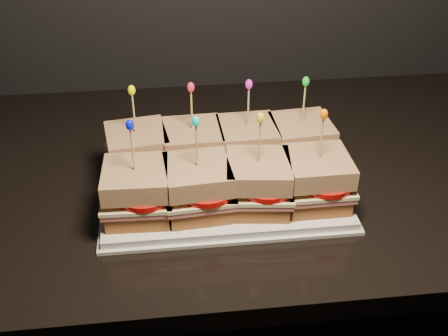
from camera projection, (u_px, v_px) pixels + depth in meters
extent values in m
cube|color=black|center=(76.00, 183.00, 1.00)|extent=(2.52, 0.69, 0.04)
cube|color=silver|center=(224.00, 191.00, 0.94)|extent=(0.39, 0.24, 0.02)
cube|color=silver|center=(224.00, 194.00, 0.94)|extent=(0.40, 0.25, 0.01)
cube|color=brown|center=(139.00, 167.00, 0.96)|extent=(0.11, 0.11, 0.03)
cube|color=#CE5D59|center=(138.00, 158.00, 0.95)|extent=(0.12, 0.11, 0.01)
cube|color=beige|center=(138.00, 155.00, 0.94)|extent=(0.12, 0.12, 0.01)
cylinder|color=#B30C0A|center=(145.00, 153.00, 0.94)|extent=(0.09, 0.09, 0.01)
cube|color=#662C0F|center=(137.00, 140.00, 0.93)|extent=(0.11, 0.11, 0.03)
cylinder|color=tan|center=(134.00, 116.00, 0.90)|extent=(0.00, 0.00, 0.09)
ellipsoid|color=#F1EB02|center=(132.00, 90.00, 0.88)|extent=(0.01, 0.01, 0.02)
cube|color=brown|center=(194.00, 163.00, 0.97)|extent=(0.10, 0.10, 0.03)
cube|color=#CE5D59|center=(193.00, 155.00, 0.96)|extent=(0.11, 0.10, 0.01)
cube|color=beige|center=(193.00, 151.00, 0.95)|extent=(0.11, 0.11, 0.01)
cylinder|color=#B30C0A|center=(200.00, 149.00, 0.94)|extent=(0.09, 0.09, 0.01)
cube|color=#662C0F|center=(193.00, 137.00, 0.94)|extent=(0.10, 0.10, 0.03)
cylinder|color=tan|center=(192.00, 112.00, 0.91)|extent=(0.00, 0.00, 0.09)
ellipsoid|color=red|center=(191.00, 87.00, 0.88)|extent=(0.01, 0.01, 0.02)
cube|color=brown|center=(247.00, 160.00, 0.97)|extent=(0.10, 0.10, 0.03)
cube|color=#CE5D59|center=(247.00, 152.00, 0.96)|extent=(0.11, 0.10, 0.01)
cube|color=beige|center=(247.00, 148.00, 0.96)|extent=(0.11, 0.11, 0.01)
cylinder|color=#B30C0A|center=(255.00, 146.00, 0.95)|extent=(0.09, 0.09, 0.01)
cube|color=#662C0F|center=(248.00, 134.00, 0.94)|extent=(0.10, 0.10, 0.03)
cylinder|color=tan|center=(248.00, 109.00, 0.92)|extent=(0.00, 0.00, 0.09)
ellipsoid|color=#CE1FD4|center=(249.00, 84.00, 0.89)|extent=(0.01, 0.01, 0.02)
cube|color=brown|center=(299.00, 157.00, 0.98)|extent=(0.10, 0.10, 0.03)
cube|color=#CE5D59|center=(300.00, 148.00, 0.97)|extent=(0.11, 0.11, 0.01)
cube|color=beige|center=(300.00, 145.00, 0.97)|extent=(0.11, 0.11, 0.01)
cylinder|color=#B30C0A|center=(308.00, 143.00, 0.96)|extent=(0.09, 0.09, 0.01)
cube|color=#662C0F|center=(301.00, 131.00, 0.95)|extent=(0.10, 0.10, 0.03)
cylinder|color=tan|center=(304.00, 106.00, 0.93)|extent=(0.00, 0.00, 0.09)
ellipsoid|color=green|center=(306.00, 81.00, 0.90)|extent=(0.01, 0.01, 0.02)
cube|color=brown|center=(139.00, 207.00, 0.87)|extent=(0.10, 0.10, 0.03)
cube|color=#CE5D59|center=(138.00, 198.00, 0.86)|extent=(0.11, 0.10, 0.01)
cube|color=beige|center=(137.00, 194.00, 0.85)|extent=(0.11, 0.11, 0.01)
cylinder|color=#B30C0A|center=(145.00, 192.00, 0.84)|extent=(0.09, 0.09, 0.01)
cube|color=#662C0F|center=(136.00, 179.00, 0.84)|extent=(0.10, 0.10, 0.03)
cylinder|color=tan|center=(133.00, 152.00, 0.81)|extent=(0.00, 0.00, 0.09)
ellipsoid|color=#060EE2|center=(130.00, 125.00, 0.78)|extent=(0.01, 0.01, 0.02)
cube|color=brown|center=(199.00, 202.00, 0.87)|extent=(0.10, 0.10, 0.03)
cube|color=#CE5D59|center=(198.00, 193.00, 0.86)|extent=(0.11, 0.11, 0.01)
cube|color=beige|center=(198.00, 190.00, 0.86)|extent=(0.11, 0.11, 0.01)
cylinder|color=#B30C0A|center=(206.00, 188.00, 0.85)|extent=(0.09, 0.09, 0.01)
cube|color=#662C0F|center=(198.00, 175.00, 0.84)|extent=(0.10, 0.10, 0.03)
cylinder|color=tan|center=(197.00, 148.00, 0.82)|extent=(0.00, 0.00, 0.09)
ellipsoid|color=#0BC4BD|center=(196.00, 121.00, 0.79)|extent=(0.01, 0.01, 0.02)
cube|color=brown|center=(257.00, 198.00, 0.88)|extent=(0.11, 0.11, 0.03)
cube|color=#CE5D59|center=(258.00, 189.00, 0.87)|extent=(0.12, 0.11, 0.01)
cube|color=beige|center=(258.00, 186.00, 0.87)|extent=(0.12, 0.11, 0.01)
cylinder|color=#B30C0A|center=(266.00, 184.00, 0.86)|extent=(0.09, 0.09, 0.01)
cube|color=#662C0F|center=(258.00, 171.00, 0.85)|extent=(0.11, 0.11, 0.03)
cylinder|color=tan|center=(260.00, 145.00, 0.83)|extent=(0.00, 0.00, 0.09)
ellipsoid|color=yellow|center=(261.00, 118.00, 0.80)|extent=(0.01, 0.01, 0.02)
cube|color=brown|center=(315.00, 194.00, 0.89)|extent=(0.10, 0.10, 0.03)
cube|color=#CE5D59|center=(316.00, 185.00, 0.88)|extent=(0.11, 0.10, 0.01)
cube|color=beige|center=(316.00, 182.00, 0.88)|extent=(0.11, 0.10, 0.01)
cylinder|color=#B30C0A|center=(325.00, 180.00, 0.87)|extent=(0.09, 0.09, 0.01)
cube|color=#662C0F|center=(318.00, 167.00, 0.86)|extent=(0.10, 0.10, 0.03)
cylinder|color=tan|center=(321.00, 141.00, 0.84)|extent=(0.00, 0.00, 0.09)
ellipsoid|color=#F75E05|center=(324.00, 114.00, 0.81)|extent=(0.01, 0.01, 0.02)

